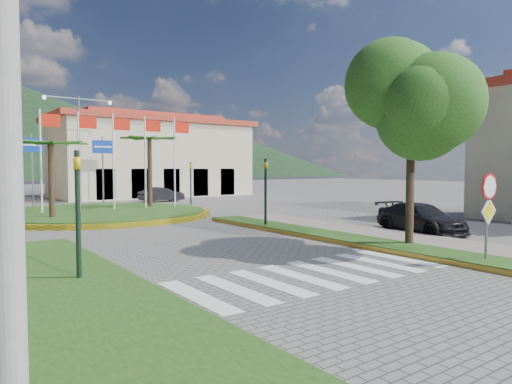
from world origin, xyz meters
TOP-DOWN VIEW (x-y plane):
  - ground at (0.00, 0.00)m, footprint 160.00×160.00m
  - sidewalk_right at (6.00, 2.00)m, footprint 4.00×28.00m
  - verge_right at (4.80, 2.00)m, footprint 1.60×28.00m
  - median_left at (-6.50, 6.00)m, footprint 5.00×14.00m
  - crosswalk at (0.00, 4.00)m, footprint 8.00×3.00m
  - roundabout_island at (0.00, 22.00)m, footprint 12.70×12.70m
  - stop_sign at (4.90, 1.96)m, footprint 0.80×0.11m
  - deciduous_tree at (5.50, 5.00)m, footprint 3.60×3.60m
  - traffic_light_left at (-5.20, 6.50)m, footprint 0.15×0.18m
  - traffic_light_right at (4.50, 12.00)m, footprint 0.15×0.18m
  - traffic_light_far at (8.00, 26.00)m, footprint 0.18×0.15m
  - direction_sign_west at (-2.00, 30.97)m, footprint 1.60×0.14m
  - direction_sign_east at (3.00, 30.97)m, footprint 1.60×0.14m
  - street_lamp_centre at (1.00, 30.00)m, footprint 4.80×0.16m
  - building_right at (10.00, 38.00)m, footprint 19.08×9.54m
  - hill_far_mid at (15.00, 160.00)m, footprint 180.00×180.00m
  - hill_far_east at (70.00, 135.00)m, footprint 120.00×120.00m
  - car_dark_b at (7.41, 30.00)m, footprint 3.67×1.36m
  - car_side_right at (9.09, 7.00)m, footprint 2.56×4.58m

SIDE VIEW (x-z plane):
  - ground at x=0.00m, z-range 0.00..0.00m
  - crosswalk at x=0.00m, z-range 0.00..0.01m
  - sidewalk_right at x=6.00m, z-range 0.00..0.15m
  - verge_right at x=4.80m, z-range 0.00..0.18m
  - median_left at x=-6.50m, z-range 0.00..0.18m
  - roundabout_island at x=0.00m, z-range -2.83..3.17m
  - car_dark_b at x=7.41m, z-range 0.00..1.20m
  - car_side_right at x=9.09m, z-range 0.00..1.25m
  - stop_sign at x=4.90m, z-range 0.47..3.12m
  - traffic_light_left at x=-5.20m, z-range 0.34..3.54m
  - traffic_light_right at x=4.50m, z-range 0.34..3.54m
  - traffic_light_far at x=8.00m, z-range 0.34..3.54m
  - direction_sign_west at x=-2.00m, z-range 0.93..6.13m
  - direction_sign_east at x=3.00m, z-range 0.93..6.13m
  - building_right at x=10.00m, z-range -0.12..7.93m
  - street_lamp_centre at x=1.00m, z-range 0.50..8.50m
  - deciduous_tree at x=5.50m, z-range 1.78..8.58m
  - hill_far_east at x=70.00m, z-range 0.00..18.00m
  - hill_far_mid at x=15.00m, z-range 0.00..30.00m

